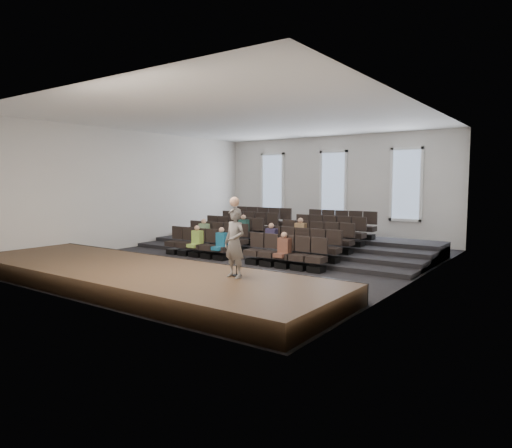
# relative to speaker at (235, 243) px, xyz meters

# --- Properties ---
(ground) EXTENTS (14.00, 14.00, 0.00)m
(ground) POSITION_rel_speaker_xyz_m (-2.99, 4.54, -1.35)
(ground) COLOR black
(ground) RESTS_ON ground
(ceiling) EXTENTS (12.00, 14.00, 0.02)m
(ceiling) POSITION_rel_speaker_xyz_m (-2.99, 4.54, 3.66)
(ceiling) COLOR white
(ceiling) RESTS_ON ground
(wall_back) EXTENTS (12.00, 0.04, 5.00)m
(wall_back) POSITION_rel_speaker_xyz_m (-2.99, 11.56, 1.15)
(wall_back) COLOR silver
(wall_back) RESTS_ON ground
(wall_front) EXTENTS (12.00, 0.04, 5.00)m
(wall_front) POSITION_rel_speaker_xyz_m (-2.99, -2.48, 1.15)
(wall_front) COLOR silver
(wall_front) RESTS_ON ground
(wall_left) EXTENTS (0.04, 14.00, 5.00)m
(wall_left) POSITION_rel_speaker_xyz_m (-9.01, 4.54, 1.15)
(wall_left) COLOR silver
(wall_left) RESTS_ON ground
(wall_right) EXTENTS (0.04, 14.00, 5.00)m
(wall_right) POSITION_rel_speaker_xyz_m (3.03, 4.54, 1.15)
(wall_right) COLOR silver
(wall_right) RESTS_ON ground
(stage) EXTENTS (11.80, 3.60, 0.50)m
(stage) POSITION_rel_speaker_xyz_m (-2.99, -0.56, -1.10)
(stage) COLOR #3D2A1A
(stage) RESTS_ON ground
(stage_lip) EXTENTS (11.80, 0.06, 0.52)m
(stage_lip) POSITION_rel_speaker_xyz_m (-2.99, 1.21, -1.10)
(stage_lip) COLOR black
(stage_lip) RESTS_ON ground
(risers) EXTENTS (11.80, 4.80, 0.60)m
(risers) POSITION_rel_speaker_xyz_m (-2.99, 7.71, -1.15)
(risers) COLOR black
(risers) RESTS_ON ground
(seating_rows) EXTENTS (6.80, 4.70, 1.67)m
(seating_rows) POSITION_rel_speaker_xyz_m (-2.99, 6.08, -0.67)
(seating_rows) COLOR black
(seating_rows) RESTS_ON ground
(windows) EXTENTS (8.44, 0.10, 3.24)m
(windows) POSITION_rel_speaker_xyz_m (-2.99, 11.49, 1.35)
(windows) COLOR white
(windows) RESTS_ON wall_back
(audience) EXTENTS (4.85, 2.64, 1.10)m
(audience) POSITION_rel_speaker_xyz_m (-3.35, 4.84, -0.54)
(audience) COLOR #9DC850
(audience) RESTS_ON seating_rows
(speaker) EXTENTS (0.67, 0.49, 1.69)m
(speaker) POSITION_rel_speaker_xyz_m (0.00, 0.00, 0.00)
(speaker) COLOR slate
(speaker) RESTS_ON stage
(mic_stand) EXTENTS (0.26, 0.26, 1.56)m
(mic_stand) POSITION_rel_speaker_xyz_m (-0.10, 0.20, -0.38)
(mic_stand) COLOR black
(mic_stand) RESTS_ON stage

